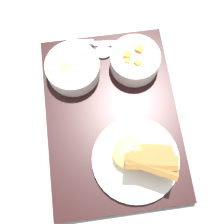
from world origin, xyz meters
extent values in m
plane|color=#ADA89E|center=(0.00, 0.00, 0.00)|extent=(4.00, 4.00, 0.00)
cube|color=black|center=(0.00, 0.00, 0.01)|extent=(0.47, 0.34, 0.02)
cylinder|color=white|center=(-0.12, 0.08, 0.04)|extent=(0.12, 0.12, 0.05)
torus|color=white|center=(-0.12, 0.08, 0.06)|extent=(0.12, 0.12, 0.01)
cylinder|color=#8EBC6B|center=(-0.14, 0.08, 0.06)|extent=(0.04, 0.04, 0.01)
cylinder|color=#8EBC6B|center=(-0.12, 0.08, 0.06)|extent=(0.05, 0.05, 0.01)
cylinder|color=#8EBC6B|center=(-0.10, 0.09, 0.06)|extent=(0.05, 0.05, 0.02)
cylinder|color=#8EBC6B|center=(-0.09, 0.08, 0.06)|extent=(0.05, 0.05, 0.02)
cylinder|color=#8EBC6B|center=(-0.12, 0.09, 0.06)|extent=(0.04, 0.04, 0.01)
cube|color=orange|center=(-0.14, 0.09, 0.07)|extent=(0.02, 0.02, 0.02)
cube|color=orange|center=(-0.11, 0.06, 0.06)|extent=(0.02, 0.02, 0.01)
cube|color=orange|center=(-0.10, 0.08, 0.07)|extent=(0.02, 0.02, 0.01)
cube|color=orange|center=(-0.13, 0.06, 0.07)|extent=(0.02, 0.02, 0.01)
cylinder|color=white|center=(-0.13, -0.07, 0.04)|extent=(0.13, 0.13, 0.05)
torus|color=white|center=(-0.13, -0.07, 0.06)|extent=(0.13, 0.13, 0.01)
cylinder|color=#B29342|center=(-0.13, -0.07, 0.05)|extent=(0.11, 0.11, 0.03)
cube|color=#D1B75B|center=(-0.13, -0.09, 0.06)|extent=(0.03, 0.03, 0.02)
cylinder|color=white|center=(0.11, 0.03, 0.02)|extent=(0.20, 0.20, 0.01)
ellipsoid|color=#EFC666|center=(0.10, 0.01, 0.05)|extent=(0.10, 0.09, 0.04)
cube|color=#A37038|center=(0.13, 0.07, 0.06)|extent=(0.12, 0.13, 0.09)
cube|color=#A37038|center=(0.12, 0.06, 0.06)|extent=(0.10, 0.12, 0.09)
cube|color=silver|center=(-0.19, 0.05, 0.02)|extent=(0.03, 0.11, 0.00)
cube|color=silver|center=(-0.21, -0.04, 0.02)|extent=(0.02, 0.07, 0.01)
ellipsoid|color=silver|center=(-0.17, 0.01, 0.02)|extent=(0.04, 0.05, 0.01)
cube|color=silver|center=(-0.18, -0.06, 0.02)|extent=(0.03, 0.11, 0.01)
camera|label=1|loc=(0.23, -0.04, 0.73)|focal=50.00mm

